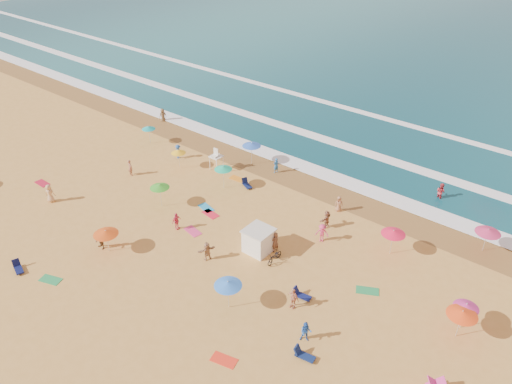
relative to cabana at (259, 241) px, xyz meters
The scene contains 12 objects.
ground 3.27m from the cabana, 164.28° to the right, with size 220.00×220.00×0.00m, color gold.
ocean 83.22m from the cabana, 92.06° to the left, with size 220.00×140.00×0.18m, color #0C4756.
wet_sand 12.08m from the cabana, 104.41° to the left, with size 220.00×220.00×0.00m, color olive.
surf_foam 20.71m from the cabana, 98.32° to the left, with size 200.00×18.70×0.05m.
cabana is the anchor object (origin of this frame).
cabana_roof 1.06m from the cabana, ahead, with size 2.20×2.20×0.12m, color silver.
bicycle 1.99m from the cabana, ahead, with size 0.65×1.86×0.98m, color black.
lifeguard_stand 14.41m from the cabana, 146.44° to the left, with size 1.20×1.20×2.10m, color white, non-canonical shape.
beach_umbrellas 1.16m from the cabana, 42.42° to the left, with size 58.16×30.02×0.79m.
loungers 5.91m from the cabana, 45.77° to the right, with size 58.89×22.03×0.34m.
towels 3.32m from the cabana, 131.61° to the right, with size 45.99×25.27×0.03m.
beachgoers 5.67m from the cabana, 147.86° to the left, with size 35.60×26.22×2.14m.
Camera 1 is at (23.19, -24.68, 26.17)m, focal length 35.00 mm.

